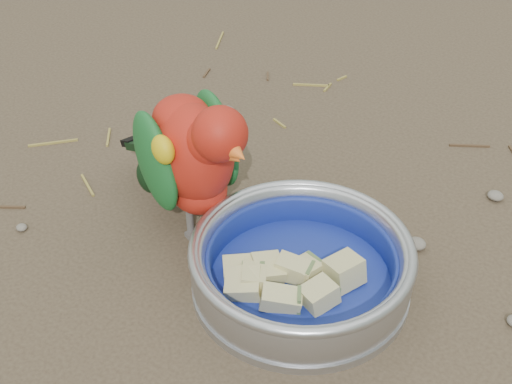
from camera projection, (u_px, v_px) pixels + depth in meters
The scene contains 6 objects.
ground at pixel (290, 265), 0.81m from camera, with size 60.00×60.00×0.00m, color #4A3C2C.
food_bowl at pixel (300, 283), 0.77m from camera, with size 0.24×0.24×0.02m, color #B2B2BA.
bowl_wall at pixel (301, 262), 0.75m from camera, with size 0.24×0.24×0.04m, color #B2B2BA, non-canonical shape.
fruit_wedges at pixel (301, 267), 0.76m from camera, with size 0.14×0.14×0.03m, color #CDC382, non-canonical shape.
lory_parrot at pixel (194, 165), 0.80m from camera, with size 0.11×0.23×0.19m, color #AF1E12, non-canonical shape.
ground_debris at pixel (296, 212), 0.88m from camera, with size 0.90×0.80×0.01m, color olive, non-canonical shape.
Camera 1 is at (0.28, -0.52, 0.56)m, focal length 50.00 mm.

